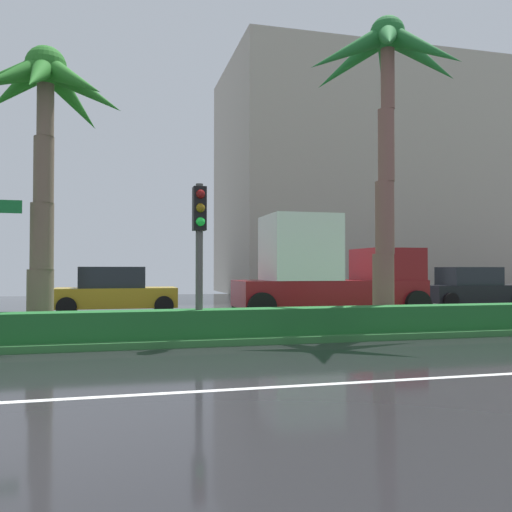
{
  "coord_description": "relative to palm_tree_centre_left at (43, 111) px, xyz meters",
  "views": [
    {
      "loc": [
        1.17,
        -5.23,
        1.64
      ],
      "look_at": [
        5.06,
        9.83,
        2.01
      ],
      "focal_mm": 37.98,
      "sensor_mm": 36.0,
      "label": 1
    }
  ],
  "objects": [
    {
      "name": "median_hedge",
      "position": [
        0.43,
        -0.98,
        -4.72
      ],
      "size": [
        76.5,
        0.7,
        0.6
      ],
      "color": "#1E6028",
      "rests_on": "median_strip"
    },
    {
      "name": "traffic_signal_median_right",
      "position": [
        3.36,
        -1.05,
        -2.7
      ],
      "size": [
        0.28,
        0.43,
        3.37
      ],
      "color": "#4C4C47",
      "rests_on": "median_strip"
    },
    {
      "name": "palm_tree_centre",
      "position": [
        8.38,
        -0.12,
        1.18
      ],
      "size": [
        4.55,
        4.27,
        8.08
      ],
      "color": "brown",
      "rests_on": "median_strip"
    },
    {
      "name": "box_truck_lead",
      "position": [
        8.59,
        4.57,
        -3.62
      ],
      "size": [
        6.4,
        2.64,
        3.46
      ],
      "color": "maroon",
      "rests_on": "ground_plane"
    },
    {
      "name": "near_lane_divider_stripe",
      "position": [
        0.43,
        -5.58,
        -5.16
      ],
      "size": [
        81.0,
        0.14,
        0.01
      ],
      "primitive_type": "cube",
      "color": "white",
      "rests_on": "ground_plane"
    },
    {
      "name": "car_in_traffic_third",
      "position": [
        16.26,
        7.25,
        -4.34
      ],
      "size": [
        4.3,
        2.02,
        1.72
      ],
      "color": "black",
      "rests_on": "ground_plane"
    },
    {
      "name": "car_in_traffic_second",
      "position": [
        1.55,
        7.61,
        -4.34
      ],
      "size": [
        4.3,
        2.02,
        1.72
      ],
      "color": "#B28C1E",
      "rests_on": "ground_plane"
    },
    {
      "name": "ground_plane",
      "position": [
        0.43,
        1.42,
        -5.22
      ],
      "size": [
        90.0,
        42.0,
        0.1
      ],
      "primitive_type": "cube",
      "color": "black"
    },
    {
      "name": "median_strip",
      "position": [
        0.43,
        0.42,
        -5.09
      ],
      "size": [
        85.5,
        4.0,
        0.15
      ],
      "primitive_type": "cube",
      "color": "#2D6B33",
      "rests_on": "ground_plane"
    },
    {
      "name": "building_far_right",
      "position": [
        18.73,
        22.28,
        2.59
      ],
      "size": [
        19.85,
        11.49,
        15.52
      ],
      "color": "#A89E8E",
      "rests_on": "ground_plane"
    },
    {
      "name": "palm_tree_centre_left",
      "position": [
        0.0,
        0.0,
        0.0
      ],
      "size": [
        3.72,
        3.66,
        6.48
      ],
      "color": "brown",
      "rests_on": "median_strip"
    }
  ]
}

